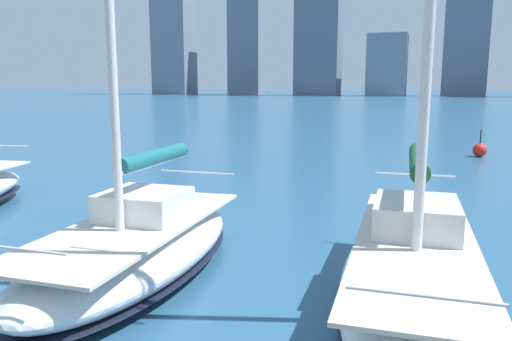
{
  "coord_description": "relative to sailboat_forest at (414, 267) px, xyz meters",
  "views": [
    {
      "loc": [
        -2.92,
        1.82,
        3.74
      ],
      "look_at": [
        -0.06,
        -6.54,
        2.2
      ],
      "focal_mm": 35.0,
      "sensor_mm": 36.0,
      "label": 1
    }
  ],
  "objects": [
    {
      "name": "sailboat_forest",
      "position": [
        0.0,
        0.0,
        0.0
      ],
      "size": [
        2.61,
        7.68,
        12.22
      ],
      "color": "white",
      "rests_on": "ground"
    },
    {
      "name": "channel_buoy",
      "position": [
        -2.74,
        -19.63,
        -0.37
      ],
      "size": [
        0.7,
        0.7,
        1.4
      ],
      "color": "red",
      "rests_on": "ground"
    },
    {
      "name": "sailboat_teal",
      "position": [
        5.19,
        0.27,
        -0.09
      ],
      "size": [
        2.84,
        6.81,
        9.47
      ],
      "color": "silver",
      "rests_on": "ground"
    },
    {
      "name": "city_skyline",
      "position": [
        9.53,
        -156.05,
        20.41
      ],
      "size": [
        176.13,
        18.66,
        54.33
      ],
      "color": "slate",
      "rests_on": "ground"
    }
  ]
}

